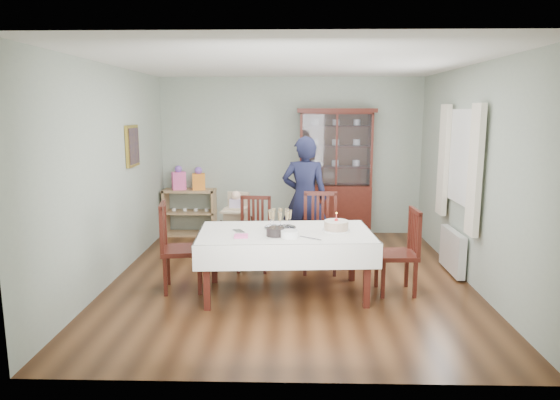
{
  "coord_description": "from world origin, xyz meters",
  "views": [
    {
      "loc": [
        0.03,
        -6.16,
        2.14
      ],
      "look_at": [
        -0.13,
        0.2,
        1.0
      ],
      "focal_mm": 32.0,
      "sensor_mm": 36.0,
      "label": 1
    }
  ],
  "objects_px": {
    "china_cabinet": "(335,171)",
    "sideboard": "(190,212)",
    "gift_bag_pink": "(179,179)",
    "chair_far_right": "(320,248)",
    "high_chair": "(237,231)",
    "dining_table": "(285,263)",
    "chair_end_right": "(397,268)",
    "gift_bag_orange": "(199,180)",
    "chair_end_left": "(181,264)",
    "chair_far_left": "(254,248)",
    "woman": "(305,198)",
    "birthday_cake": "(336,226)",
    "champagne_tray": "(280,223)"
  },
  "relations": [
    {
      "from": "birthday_cake",
      "to": "gift_bag_orange",
      "type": "distance_m",
      "value": 3.49
    },
    {
      "from": "china_cabinet",
      "to": "chair_end_right",
      "type": "xyz_separation_m",
      "value": [
        0.52,
        -2.71,
        -0.82
      ]
    },
    {
      "from": "birthday_cake",
      "to": "dining_table",
      "type": "bearing_deg",
      "value": -176.24
    },
    {
      "from": "sideboard",
      "to": "chair_end_right",
      "type": "xyz_separation_m",
      "value": [
        3.02,
        -2.73,
        -0.1
      ]
    },
    {
      "from": "china_cabinet",
      "to": "sideboard",
      "type": "height_order",
      "value": "china_cabinet"
    },
    {
      "from": "chair_end_left",
      "to": "chair_end_right",
      "type": "relative_size",
      "value": 1.06
    },
    {
      "from": "gift_bag_pink",
      "to": "gift_bag_orange",
      "type": "xyz_separation_m",
      "value": [
        0.34,
        0.0,
        -0.01
      ]
    },
    {
      "from": "dining_table",
      "to": "chair_end_right",
      "type": "bearing_deg",
      "value": 3.95
    },
    {
      "from": "chair_far_right",
      "to": "chair_far_left",
      "type": "bearing_deg",
      "value": 178.56
    },
    {
      "from": "chair_far_right",
      "to": "chair_end_right",
      "type": "xyz_separation_m",
      "value": [
        0.87,
        -0.79,
        -0.01
      ]
    },
    {
      "from": "chair_far_right",
      "to": "gift_bag_pink",
      "type": "height_order",
      "value": "gift_bag_pink"
    },
    {
      "from": "dining_table",
      "to": "china_cabinet",
      "type": "relative_size",
      "value": 0.95
    },
    {
      "from": "dining_table",
      "to": "gift_bag_pink",
      "type": "height_order",
      "value": "gift_bag_pink"
    },
    {
      "from": "chair_end_right",
      "to": "birthday_cake",
      "type": "bearing_deg",
      "value": -88.26
    },
    {
      "from": "chair_end_right",
      "to": "chair_far_left",
      "type": "bearing_deg",
      "value": -118.2
    },
    {
      "from": "dining_table",
      "to": "champagne_tray",
      "type": "relative_size",
      "value": 5.47
    },
    {
      "from": "sideboard",
      "to": "chair_far_right",
      "type": "distance_m",
      "value": 2.9
    },
    {
      "from": "chair_far_left",
      "to": "champagne_tray",
      "type": "height_order",
      "value": "champagne_tray"
    },
    {
      "from": "chair_end_left",
      "to": "high_chair",
      "type": "xyz_separation_m",
      "value": [
        0.51,
        1.44,
        0.07
      ]
    },
    {
      "from": "sideboard",
      "to": "chair_far_left",
      "type": "height_order",
      "value": "chair_far_left"
    },
    {
      "from": "chair_end_left",
      "to": "gift_bag_pink",
      "type": "relative_size",
      "value": 2.57
    },
    {
      "from": "china_cabinet",
      "to": "sideboard",
      "type": "xyz_separation_m",
      "value": [
        -2.5,
        0.02,
        -0.72
      ]
    },
    {
      "from": "china_cabinet",
      "to": "chair_far_right",
      "type": "distance_m",
      "value": 2.11
    },
    {
      "from": "chair_far_left",
      "to": "woman",
      "type": "relative_size",
      "value": 0.55
    },
    {
      "from": "chair_far_right",
      "to": "gift_bag_orange",
      "type": "height_order",
      "value": "gift_bag_orange"
    },
    {
      "from": "chair_end_left",
      "to": "sideboard",
      "type": "bearing_deg",
      "value": 0.26
    },
    {
      "from": "dining_table",
      "to": "chair_end_right",
      "type": "distance_m",
      "value": 1.33
    },
    {
      "from": "chair_end_left",
      "to": "birthday_cake",
      "type": "relative_size",
      "value": 3.29
    },
    {
      "from": "chair_far_right",
      "to": "woman",
      "type": "relative_size",
      "value": 0.59
    },
    {
      "from": "china_cabinet",
      "to": "gift_bag_pink",
      "type": "height_order",
      "value": "china_cabinet"
    },
    {
      "from": "chair_far_right",
      "to": "high_chair",
      "type": "xyz_separation_m",
      "value": [
        -1.2,
        0.68,
        0.07
      ]
    },
    {
      "from": "china_cabinet",
      "to": "birthday_cake",
      "type": "height_order",
      "value": "china_cabinet"
    },
    {
      "from": "china_cabinet",
      "to": "high_chair",
      "type": "height_order",
      "value": "china_cabinet"
    },
    {
      "from": "china_cabinet",
      "to": "gift_bag_pink",
      "type": "bearing_deg",
      "value": 179.97
    },
    {
      "from": "chair_far_left",
      "to": "chair_end_left",
      "type": "distance_m",
      "value": 1.16
    },
    {
      "from": "chair_end_right",
      "to": "gift_bag_orange",
      "type": "relative_size",
      "value": 2.56
    },
    {
      "from": "chair_far_left",
      "to": "high_chair",
      "type": "bearing_deg",
      "value": 121.13
    },
    {
      "from": "chair_far_right",
      "to": "birthday_cake",
      "type": "bearing_deg",
      "value": -77.85
    },
    {
      "from": "chair_far_right",
      "to": "champagne_tray",
      "type": "distance_m",
      "value": 1.05
    },
    {
      "from": "gift_bag_pink",
      "to": "chair_end_left",
      "type": "bearing_deg",
      "value": -77.09
    },
    {
      "from": "chair_far_left",
      "to": "dining_table",
      "type": "bearing_deg",
      "value": -60.22
    },
    {
      "from": "woman",
      "to": "chair_end_left",
      "type": "bearing_deg",
      "value": 46.23
    },
    {
      "from": "chair_end_right",
      "to": "gift_bag_pink",
      "type": "xyz_separation_m",
      "value": [
        -3.19,
        2.71,
        0.68
      ]
    },
    {
      "from": "chair_end_right",
      "to": "high_chair",
      "type": "height_order",
      "value": "chair_end_right"
    },
    {
      "from": "chair_end_left",
      "to": "champagne_tray",
      "type": "bearing_deg",
      "value": -98.73
    },
    {
      "from": "dining_table",
      "to": "birthday_cake",
      "type": "bearing_deg",
      "value": 3.76
    },
    {
      "from": "chair_far_left",
      "to": "birthday_cake",
      "type": "height_order",
      "value": "birthday_cake"
    },
    {
      "from": "chair_far_right",
      "to": "woman",
      "type": "distance_m",
      "value": 0.84
    },
    {
      "from": "gift_bag_orange",
      "to": "high_chair",
      "type": "bearing_deg",
      "value": -57.84
    },
    {
      "from": "chair_far_left",
      "to": "chair_end_left",
      "type": "xyz_separation_m",
      "value": [
        -0.81,
        -0.83,
        0.03
      ]
    }
  ]
}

